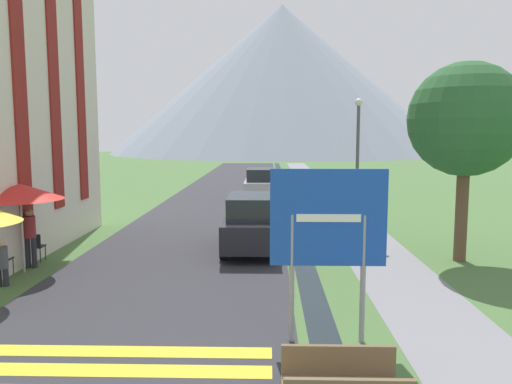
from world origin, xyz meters
TOP-DOWN VIEW (x-y plane):
  - ground_plane at (0.00, 20.00)m, footprint 160.00×160.00m
  - road at (-2.50, 30.00)m, footprint 6.40×60.00m
  - footpath at (3.60, 30.00)m, footprint 2.20×60.00m
  - drainage_channel at (1.20, 30.00)m, footprint 0.60×60.00m
  - crosswalk_marking at (-2.50, 3.09)m, footprint 5.44×2.54m
  - mountain_distant at (2.68, 95.93)m, footprint 66.08×66.08m
  - road_sign at (1.22, 4.65)m, footprint 2.07×0.11m
  - parked_car_near at (-0.40, 11.89)m, footprint 1.81×4.42m
  - parked_car_far at (-0.28, 24.09)m, footprint 1.91×3.95m
  - cafe_chair_far_right at (-6.73, 10.16)m, footprint 0.40×0.40m
  - cafe_chair_middle at (-6.94, 8.65)m, footprint 0.40×0.40m
  - cafe_umbrella_middle_red at (-6.53, 9.04)m, footprint 2.26×2.26m
  - person_seated_far at (-6.47, 7.80)m, footprint 0.32×0.32m
  - person_standing_terrace at (-6.56, 9.52)m, footprint 0.32×0.32m
  - streetlamp at (3.38, 14.08)m, footprint 0.28×0.28m
  - tree_by_path at (5.87, 10.63)m, footprint 3.32×3.32m

SIDE VIEW (x-z plane):
  - ground_plane at x=0.00m, z-range 0.00..0.00m
  - drainage_channel at x=1.20m, z-range 0.00..0.00m
  - road at x=-2.50m, z-range 0.00..0.01m
  - footpath at x=3.60m, z-range 0.00..0.01m
  - crosswalk_marking at x=-2.50m, z-range 0.00..0.01m
  - cafe_chair_far_right at x=-6.73m, z-range 0.09..0.94m
  - cafe_chair_middle at x=-6.94m, z-range 0.09..0.94m
  - person_seated_far at x=-6.47m, z-range 0.07..1.28m
  - parked_car_far at x=-0.28m, z-range 0.00..1.82m
  - parked_car_near at x=-0.40m, z-range 0.00..1.82m
  - person_standing_terrace at x=-6.56m, z-range 0.14..1.83m
  - road_sign at x=1.22m, z-range 0.49..3.65m
  - cafe_umbrella_middle_red at x=-6.53m, z-range 1.00..3.45m
  - streetlamp at x=3.38m, z-range 0.48..5.51m
  - tree_by_path at x=5.87m, z-range 1.24..7.10m
  - mountain_distant at x=2.68m, z-range 0.00..28.68m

